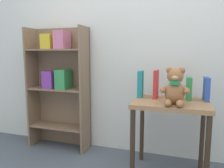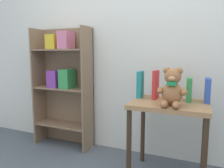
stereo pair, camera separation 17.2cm
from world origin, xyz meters
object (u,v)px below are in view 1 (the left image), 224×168
(book_standing_teal, at_px, (140,84))
(book_standing_pink, at_px, (172,86))
(teddy_bear, at_px, (175,88))
(book_standing_green, at_px, (189,88))
(book_standing_red, at_px, (156,84))
(book_standing_blue, at_px, (206,89))
(display_table, at_px, (171,114))
(bookshelf_side, at_px, (59,81))

(book_standing_teal, xyz_separation_m, book_standing_pink, (0.27, 0.01, -0.00))
(teddy_bear, height_order, book_standing_pink, teddy_bear)
(book_standing_teal, bearing_deg, book_standing_green, -1.13)
(book_standing_pink, distance_m, book_standing_green, 0.14)
(book_standing_red, xyz_separation_m, book_standing_blue, (0.41, 0.02, -0.03))
(book_standing_teal, bearing_deg, display_table, -19.36)
(bookshelf_side, distance_m, display_table, 1.24)
(bookshelf_side, distance_m, book_standing_red, 1.08)
(book_standing_teal, distance_m, book_standing_red, 0.14)
(book_standing_green, distance_m, book_standing_blue, 0.14)
(book_standing_teal, relative_size, book_standing_green, 1.21)
(book_standing_pink, bearing_deg, book_standing_teal, -178.55)
(book_standing_red, relative_size, book_standing_green, 1.26)
(teddy_bear, xyz_separation_m, book_standing_blue, (0.24, 0.23, -0.03))
(display_table, xyz_separation_m, book_standing_teal, (-0.27, 0.09, 0.22))
(book_standing_green, bearing_deg, book_standing_teal, 178.98)
(teddy_bear, distance_m, book_standing_teal, 0.37)
(teddy_bear, bearing_deg, book_standing_green, 63.36)
(book_standing_green, bearing_deg, book_standing_pink, 175.94)
(bookshelf_side, bearing_deg, book_standing_pink, -7.96)
(book_standing_green, height_order, book_standing_blue, same)
(book_standing_green, xyz_separation_m, book_standing_blue, (0.14, 0.01, 0.00))
(teddy_bear, bearing_deg, book_standing_teal, 144.92)
(bookshelf_side, xyz_separation_m, book_standing_teal, (0.93, -0.18, 0.03))
(bookshelf_side, relative_size, book_standing_green, 6.82)
(book_standing_teal, xyz_separation_m, book_standing_green, (0.41, 0.00, -0.02))
(teddy_bear, distance_m, book_standing_red, 0.26)
(book_standing_pink, bearing_deg, display_table, -90.72)
(book_standing_green, bearing_deg, book_standing_blue, 3.11)
(book_standing_blue, bearing_deg, book_standing_green, -177.95)
(teddy_bear, xyz_separation_m, book_standing_green, (0.11, 0.21, -0.03))
(bookshelf_side, height_order, book_standing_green, bookshelf_side)
(display_table, xyz_separation_m, book_standing_green, (0.14, 0.09, 0.20))
(book_standing_pink, bearing_deg, book_standing_green, -3.10)
(display_table, bearing_deg, book_standing_pink, 90.00)
(display_table, height_order, book_standing_pink, book_standing_pink)
(teddy_bear, bearing_deg, display_table, 102.68)
(teddy_bear, relative_size, book_standing_pink, 1.28)
(book_standing_red, bearing_deg, book_standing_pink, 7.77)
(bookshelf_side, bearing_deg, book_standing_green, -7.40)
(bookshelf_side, height_order, book_standing_blue, bookshelf_side)
(book_standing_red, distance_m, book_standing_green, 0.27)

